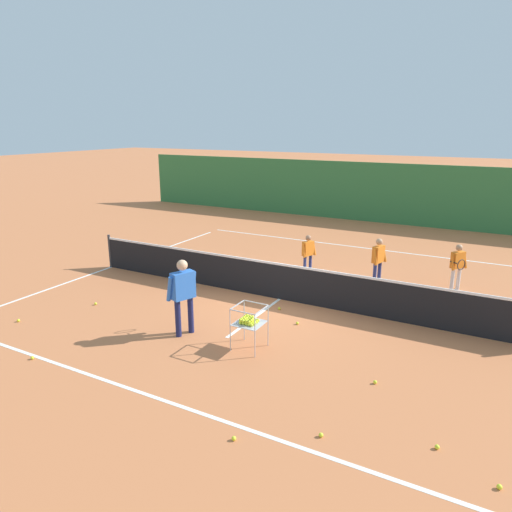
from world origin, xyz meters
name	(u,v)px	position (x,y,z in m)	size (l,w,h in m)	color
ground_plane	(280,299)	(0.00, 0.00, 0.00)	(120.00, 120.00, 0.00)	#C67042
line_baseline_near	(148,395)	(0.00, -5.09, 0.00)	(11.87, 0.08, 0.01)	white
line_baseline_far	(352,246)	(0.00, 6.18, 0.00)	(11.87, 0.08, 0.01)	white
line_sideline_west	(112,267)	(-5.94, 0.00, 0.00)	(0.08, 11.27, 0.01)	white
line_service_center	(280,299)	(0.00, 0.00, 0.00)	(0.08, 5.21, 0.01)	white
tennis_net	(280,281)	(0.00, 0.00, 0.50)	(11.98, 0.08, 1.05)	#333338
instructor	(183,290)	(-0.90, -2.87, 1.01)	(0.48, 0.83, 1.68)	#191E4C
student_0	(308,251)	(-0.15, 2.25, 0.73)	(0.36, 0.49, 1.22)	navy
student_1	(378,257)	(1.92, 2.32, 0.81)	(0.35, 0.55, 1.35)	navy
student_2	(458,263)	(3.92, 2.89, 0.78)	(0.44, 0.70, 1.29)	silver
ball_cart	(249,321)	(0.65, -2.79, 0.60)	(0.58, 0.58, 0.90)	#B7B7BC
tennis_ball_0	(321,435)	(2.94, -4.74, 0.03)	(0.07, 0.07, 0.07)	yellow
tennis_ball_1	(18,320)	(-4.66, -4.18, 0.03)	(0.07, 0.07, 0.07)	yellow
tennis_ball_2	(375,382)	(3.26, -2.92, 0.03)	(0.07, 0.07, 0.07)	yellow
tennis_ball_3	(234,438)	(1.87, -5.41, 0.03)	(0.07, 0.07, 0.07)	yellow
tennis_ball_4	(176,289)	(-2.78, -0.76, 0.03)	(0.07, 0.07, 0.07)	yellow
tennis_ball_5	(96,304)	(-3.90, -2.58, 0.03)	(0.07, 0.07, 0.07)	yellow
tennis_ball_6	(297,323)	(1.05, -1.26, 0.03)	(0.07, 0.07, 0.07)	yellow
tennis_ball_7	(32,358)	(-2.81, -5.20, 0.03)	(0.07, 0.07, 0.07)	yellow
tennis_ball_8	(499,487)	(5.26, -4.63, 0.03)	(0.07, 0.07, 0.07)	yellow
tennis_ball_9	(437,447)	(4.47, -4.21, 0.03)	(0.07, 0.07, 0.07)	yellow
tennis_ball_10	(279,308)	(0.31, -0.66, 0.03)	(0.07, 0.07, 0.07)	yellow
windscreen_fence	(386,193)	(0.00, 11.08, 1.36)	(26.12, 0.08, 2.71)	#33753D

